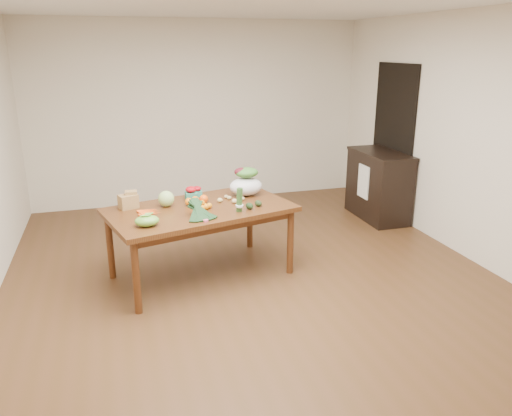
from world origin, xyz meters
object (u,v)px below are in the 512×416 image
object	(u,v)px
dining_table	(201,242)
mandarin_cluster	(202,204)
kale_bunch	(201,211)
cabinet	(379,185)
paper_bag	(128,200)
cabbage	(166,199)
salad_bag	(246,183)
asparagus_bundle	(239,200)

from	to	relation	value
dining_table	mandarin_cluster	size ratio (longest dim) A/B	10.11
mandarin_cluster	kale_bunch	size ratio (longest dim) A/B	0.45
cabinet	paper_bag	size ratio (longest dim) A/B	4.28
dining_table	mandarin_cluster	distance (m)	0.42
cabinet	cabbage	bearing A→B (deg)	-161.30
cabinet	mandarin_cluster	xyz separation A→B (m)	(-2.70, -1.21, 0.33)
dining_table	mandarin_cluster	bearing A→B (deg)	-85.79
dining_table	cabbage	distance (m)	0.57
paper_bag	mandarin_cluster	distance (m)	0.75
kale_bunch	salad_bag	distance (m)	0.89
mandarin_cluster	paper_bag	bearing A→B (deg)	161.82
asparagus_bundle	dining_table	bearing A→B (deg)	130.22
asparagus_bundle	salad_bag	distance (m)	0.58
cabbage	asparagus_bundle	xyz separation A→B (m)	(0.67, -0.38, 0.04)
paper_bag	asparagus_bundle	xyz separation A→B (m)	(1.04, -0.44, 0.04)
salad_bag	cabinet	bearing A→B (deg)	22.04
cabbage	kale_bunch	bearing A→B (deg)	-60.65
dining_table	cabinet	xyz separation A→B (m)	(2.72, 1.16, 0.10)
cabbage	mandarin_cluster	distance (m)	0.38
kale_bunch	salad_bag	world-z (taller)	salad_bag
cabinet	kale_bunch	xyz separation A→B (m)	(-2.77, -1.51, 0.36)
dining_table	cabbage	bearing A→B (deg)	142.83
asparagus_bundle	paper_bag	bearing A→B (deg)	142.96
dining_table	paper_bag	size ratio (longest dim) A/B	7.64
cabbage	asparagus_bundle	world-z (taller)	asparagus_bundle
mandarin_cluster	salad_bag	distance (m)	0.65
mandarin_cluster	salad_bag	world-z (taller)	salad_bag
kale_bunch	cabbage	bearing A→B (deg)	104.95
cabinet	mandarin_cluster	bearing A→B (deg)	-155.91
mandarin_cluster	asparagus_bundle	bearing A→B (deg)	-31.15
dining_table	cabbage	xyz separation A→B (m)	(-0.32, 0.13, 0.46)
dining_table	paper_bag	world-z (taller)	paper_bag
cabbage	kale_bunch	distance (m)	0.55
cabinet	cabbage	distance (m)	3.22
paper_bag	cabinet	bearing A→B (deg)	15.97
cabinet	mandarin_cluster	world-z (taller)	cabinet
cabbage	dining_table	bearing A→B (deg)	-22.77
mandarin_cluster	dining_table	bearing A→B (deg)	108.61
cabbage	mandarin_cluster	world-z (taller)	cabbage
paper_bag	mandarin_cluster	size ratio (longest dim) A/B	1.32
cabinet	kale_bunch	size ratio (longest dim) A/B	2.55
paper_bag	mandarin_cluster	world-z (taller)	paper_bag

